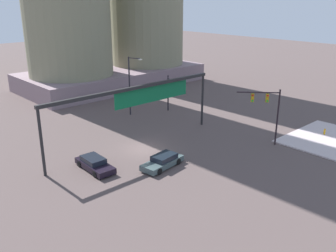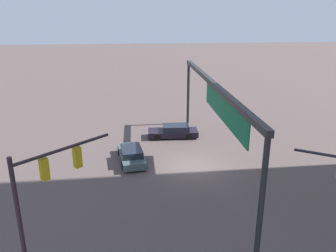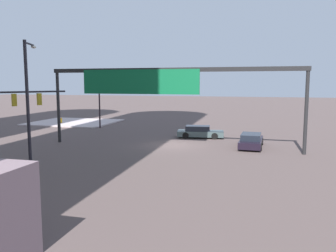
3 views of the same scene
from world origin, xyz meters
name	(u,v)px [view 3 (image 3 of 3)]	position (x,y,z in m)	size (l,w,h in m)	color
ground_plane	(174,145)	(0.00, 0.00, 0.00)	(220.51, 220.51, 0.00)	#534441
sidewalk_corner	(74,122)	(17.64, -13.09, 0.07)	(11.03, 9.62, 0.15)	#BDABAC
traffic_signal_near_corner	(12,106)	(10.89, 7.42, 3.76)	(3.55, 5.42, 5.20)	black
traffic_signal_opposite_side	(102,91)	(10.87, -8.08, 4.50)	(3.27, 3.51, 6.35)	black
streetlamp_curved_arm	(28,96)	(6.70, 10.93, 4.69)	(0.98, 2.15, 8.15)	black
overhead_sign_gantry	(160,81)	(0.86, 1.42, 5.66)	(21.94, 0.43, 6.78)	black
sedan_car_approaching	(251,141)	(-6.67, -0.66, 0.58)	(2.04, 4.81, 1.21)	black
sedan_car_waiting_far	(200,132)	(-1.47, -4.68, 0.58)	(4.82, 2.40, 1.21)	#405153
fire_hydrant_on_curb	(61,120)	(18.60, -11.37, 0.49)	(0.33, 0.22, 0.71)	gold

